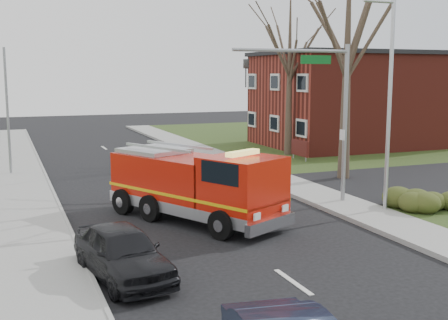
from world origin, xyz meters
name	(u,v)px	position (x,y,z in m)	size (l,w,h in m)	color
ground	(215,227)	(0.00, 0.00, 0.00)	(120.00, 120.00, 0.00)	black
sidewalk_right	(357,210)	(6.20, 0.00, 0.07)	(2.40, 80.00, 0.15)	gray
sidewalk_left	(38,243)	(-6.20, 0.00, 0.07)	(2.40, 80.00, 0.15)	gray
brick_building	(362,99)	(19.00, 18.00, 3.66)	(15.40, 10.40, 7.25)	maroon
health_center_sign	(300,148)	(10.50, 12.50, 0.88)	(0.12, 2.00, 1.40)	#491311
hedge_corner	(429,197)	(9.00, -1.00, 0.58)	(2.80, 2.00, 0.90)	#2D3C16
bare_tree_near	(348,37)	(9.50, 6.00, 7.41)	(6.00, 6.00, 12.00)	#362A20
bare_tree_far	(290,60)	(11.00, 15.00, 6.49)	(5.25, 5.25, 10.50)	#362A20
traffic_signal_mast	(319,95)	(5.21, 1.50, 4.71)	(5.29, 0.18, 6.80)	gray
streetlight_pole	(388,100)	(7.14, -0.50, 4.55)	(1.48, 0.16, 8.40)	#B7BABF
utility_pole_far	(8,112)	(-6.80, 14.00, 3.50)	(0.14, 0.14, 7.00)	gray
fire_engine	(196,187)	(-0.35, 1.04, 1.32)	(5.46, 7.59, 2.93)	#BA1708
parked_car_maroon	(123,252)	(-4.20, -3.98, 0.74)	(1.75, 4.35, 1.48)	black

